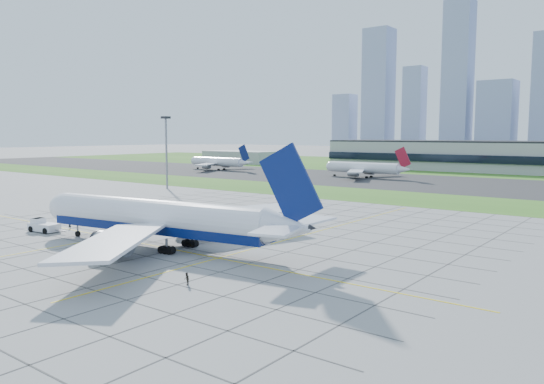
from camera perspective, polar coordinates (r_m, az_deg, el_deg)
The scene contains 13 objects.
ground at distance 98.34m, azimuth -12.70°, elevation -5.27°, with size 1400.00×1400.00×0.00m, color gray.
grass_median at distance 169.80m, azimuth 11.30°, elevation -0.42°, with size 700.00×35.00×0.04m, color #33671D.
asphalt_taxiway at distance 220.26m, azimuth 17.65°, elevation 0.92°, with size 700.00×75.00×0.04m, color #383838.
grass_far at distance 325.63m, azimuth 24.27°, elevation 2.29°, with size 700.00×145.00×0.04m, color #33671D.
apron_markings at distance 105.32m, azimuth -7.90°, elevation -4.40°, with size 120.00×130.00×0.03m.
service_block at distance 358.91m, azimuth -3.30°, elevation 3.79°, with size 50.00×25.00×8.00m, color #B7B7B2.
light_mast at distance 191.89m, azimuth -11.31°, elevation 5.18°, with size 2.50×2.50×25.60m.
airliner at distance 92.65m, azimuth -12.16°, elevation -2.84°, with size 57.51×57.88×18.17m.
pushback_tug at distance 115.29m, azimuth -23.41°, elevation -3.36°, with size 9.55×4.07×2.62m.
crew_near at distance 116.49m, azimuth -20.92°, elevation -3.35°, with size 0.58×0.38×1.58m, color black.
crew_far at distance 69.97m, azimuth -9.17°, elevation -9.21°, with size 0.81×0.63×1.66m, color black.
distant_jet_0 at distance 288.34m, azimuth -5.81°, elevation 3.26°, with size 39.60×42.66×14.08m.
distant_jet_1 at distance 239.06m, azimuth 9.93°, elevation 2.59°, with size 38.82×42.66×14.08m.
Camera 1 is at (74.29, -61.45, 19.39)m, focal length 35.00 mm.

